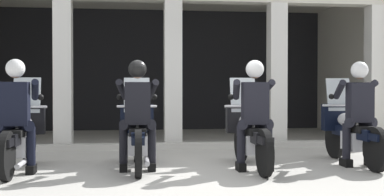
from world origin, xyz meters
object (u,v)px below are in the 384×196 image
Objects in this scene: police_officer_far_left at (16,106)px; police_officer_center_right at (254,105)px; motorcycle_far_left at (21,136)px; motorcycle_center_right at (250,134)px; motorcycle_far_right at (350,132)px; police_officer_center_left at (137,105)px; motorcycle_center_left at (137,134)px; police_officer_far_right at (359,104)px.

police_officer_center_right is (3.33, -0.14, 0.00)m from police_officer_far_left.
motorcycle_center_right is at bearing -13.07° from motorcycle_far_left.
police_officer_center_left is at bearing 174.61° from motorcycle_far_right.
motorcycle_center_left and motorcycle_far_right have the same top height.
police_officer_center_left is 1.00× the size of police_officer_center_right.
motorcycle_center_right is at bearing 175.84° from motorcycle_far_right.
motorcycle_center_left is at bearing 168.49° from motorcycle_center_right.
motorcycle_center_left is at bearing -9.63° from motorcycle_far_left.
motorcycle_center_left is 1.78m from police_officer_center_right.
police_officer_far_left is 4.99m from police_officer_far_right.
motorcycle_far_left is at bearing 79.12° from police_officer_far_left.
motorcycle_center_right and motorcycle_far_right have the same top height.
motorcycle_center_left is (1.67, 0.31, -0.44)m from police_officer_far_left.
motorcycle_far_left is 3.38m from police_officer_center_right.
police_officer_center_left is 3.33m from police_officer_far_right.
police_officer_far_right is (1.66, 0.18, 0.00)m from police_officer_center_right.
motorcycle_far_right is (3.33, 0.01, 0.00)m from motorcycle_center_left.
police_officer_far_right reaches higher than motorcycle_center_left.
police_officer_center_left is (1.66, -0.25, 0.44)m from motorcycle_far_left.
motorcycle_center_left is 0.52m from police_officer_center_left.
police_officer_center_left reaches higher than motorcycle_center_left.
police_officer_far_left is at bearing 171.92° from police_officer_center_right.
motorcycle_far_left is at bearing 168.33° from motorcycle_center_left.
motorcycle_far_left is 1.29× the size of police_officer_far_left.
police_officer_center_left reaches higher than motorcycle_far_right.
police_officer_far_right is at bearing -12.44° from police_officer_center_left.
motorcycle_far_left and motorcycle_center_right have the same top height.
police_officer_center_left and police_officer_far_right have the same top height.
motorcycle_far_left is 1.00× the size of motorcycle_center_left.
motorcycle_center_left is at bearing 169.74° from motorcycle_far_right.
motorcycle_center_right is 1.29× the size of police_officer_far_right.
motorcycle_far_left is 4.99m from motorcycle_far_right.
motorcycle_center_right is at bearing -8.81° from police_officer_center_left.
police_officer_center_right reaches higher than motorcycle_center_right.
motorcycle_center_left is at bearing 77.08° from police_officer_center_left.
police_officer_far_left is 5.02m from motorcycle_far_right.
motorcycle_far_left is 1.00× the size of motorcycle_center_right.
motorcycle_far_right is 0.52m from police_officer_far_right.
police_officer_far_left reaches higher than motorcycle_center_left.
police_officer_far_right is at bearing 0.69° from police_officer_center_right.
motorcycle_center_right is 1.72m from police_officer_far_right.
motorcycle_center_left is at bearing 159.07° from police_officer_center_right.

